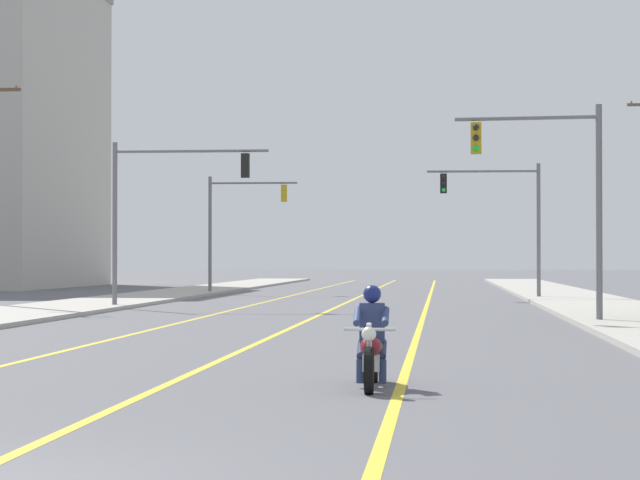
# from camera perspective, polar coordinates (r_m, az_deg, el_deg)

# --- Properties ---
(lane_stripe_center) EXTENTS (0.16, 100.00, 0.01)m
(lane_stripe_center) POSITION_cam_1_polar(r_m,az_deg,el_deg) (54.35, 1.58, -2.84)
(lane_stripe_center) COLOR yellow
(lane_stripe_center) RESTS_ON ground
(lane_stripe_left) EXTENTS (0.16, 100.00, 0.01)m
(lane_stripe_left) POSITION_cam_1_polar(r_m,az_deg,el_deg) (54.71, -2.09, -2.83)
(lane_stripe_left) COLOR yellow
(lane_stripe_left) RESTS_ON ground
(lane_stripe_right) EXTENTS (0.16, 100.00, 0.01)m
(lane_stripe_right) POSITION_cam_1_polar(r_m,az_deg,el_deg) (54.20, 5.17, -2.85)
(lane_stripe_right) COLOR yellow
(lane_stripe_right) RESTS_ON ground
(sidewalk_kerb_right) EXTENTS (4.40, 110.00, 0.14)m
(sidewalk_kerb_right) POSITION_cam_1_polar(r_m,az_deg,el_deg) (49.55, 12.60, -2.93)
(sidewalk_kerb_right) COLOR #ADA89E
(sidewalk_kerb_right) RESTS_ON ground
(sidewalk_kerb_left) EXTENTS (4.40, 110.00, 0.14)m
(sidewalk_kerb_left) POSITION_cam_1_polar(r_m,az_deg,el_deg) (51.06, -9.74, -2.88)
(sidewalk_kerb_left) COLOR #ADA89E
(sidewalk_kerb_left) RESTS_ON ground
(motorcycle_with_rider) EXTENTS (0.70, 2.19, 1.46)m
(motorcycle_with_rider) POSITION_cam_1_polar(r_m,az_deg,el_deg) (17.21, 2.46, -5.07)
(motorcycle_with_rider) COLOR black
(motorcycle_with_rider) RESTS_ON ground
(traffic_signal_near_right) EXTENTS (4.12, 0.45, 6.20)m
(traffic_signal_near_right) POSITION_cam_1_polar(r_m,az_deg,el_deg) (34.68, 11.20, 2.77)
(traffic_signal_near_right) COLOR slate
(traffic_signal_near_right) RESTS_ON ground
(traffic_signal_near_left) EXTENTS (5.87, 0.42, 6.20)m
(traffic_signal_near_left) POSITION_cam_1_polar(r_m,az_deg,el_deg) (45.10, -7.59, 2.05)
(traffic_signal_near_left) COLOR slate
(traffic_signal_near_left) RESTS_ON ground
(traffic_signal_mid_right) EXTENTS (5.16, 0.52, 6.20)m
(traffic_signal_mid_right) POSITION_cam_1_polar(r_m,az_deg,el_deg) (55.39, 8.81, 1.46)
(traffic_signal_mid_right) COLOR slate
(traffic_signal_mid_right) RESTS_ON ground
(traffic_signal_mid_left) EXTENTS (4.71, 0.44, 6.20)m
(traffic_signal_mid_left) POSITION_cam_1_polar(r_m,az_deg,el_deg) (63.43, -4.05, 1.12)
(traffic_signal_mid_left) COLOR slate
(traffic_signal_mid_left) RESTS_ON ground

